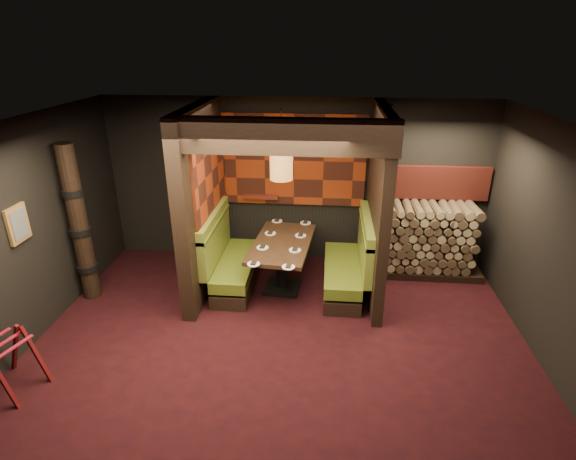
# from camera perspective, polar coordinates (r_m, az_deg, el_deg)

# --- Properties ---
(floor) EXTENTS (6.50, 5.50, 0.02)m
(floor) POSITION_cam_1_polar(r_m,az_deg,el_deg) (5.99, -1.17, -15.27)
(floor) COLOR black
(floor) RESTS_ON ground
(ceiling) EXTENTS (6.50, 5.50, 0.02)m
(ceiling) POSITION_cam_1_polar(r_m,az_deg,el_deg) (4.76, -1.45, 12.83)
(ceiling) COLOR black
(ceiling) RESTS_ON ground
(wall_back) EXTENTS (6.50, 0.02, 2.85)m
(wall_back) POSITION_cam_1_polar(r_m,az_deg,el_deg) (7.78, 0.98, 6.11)
(wall_back) COLOR black
(wall_back) RESTS_ON ground
(wall_front) EXTENTS (6.50, 0.02, 2.85)m
(wall_front) POSITION_cam_1_polar(r_m,az_deg,el_deg) (3.03, -7.79, -26.43)
(wall_front) COLOR black
(wall_front) RESTS_ON ground
(wall_left) EXTENTS (0.02, 5.50, 2.85)m
(wall_left) POSITION_cam_1_polar(r_m,az_deg,el_deg) (6.43, -31.54, -1.28)
(wall_left) COLOR black
(wall_left) RESTS_ON ground
(wall_right) EXTENTS (0.02, 5.50, 2.85)m
(wall_right) POSITION_cam_1_polar(r_m,az_deg,el_deg) (5.86, 32.35, -3.69)
(wall_right) COLOR black
(wall_right) RESTS_ON ground
(partition_left) EXTENTS (0.20, 2.20, 2.85)m
(partition_left) POSITION_cam_1_polar(r_m,az_deg,el_deg) (6.97, -10.88, 3.61)
(partition_left) COLOR black
(partition_left) RESTS_ON floor
(partition_right) EXTENTS (0.15, 2.10, 2.85)m
(partition_right) POSITION_cam_1_polar(r_m,az_deg,el_deg) (6.80, 11.30, 3.07)
(partition_right) COLOR black
(partition_right) RESTS_ON floor
(header_beam) EXTENTS (2.85, 0.18, 0.44)m
(header_beam) POSITION_cam_1_polar(r_m,az_deg,el_deg) (5.49, -0.84, 11.80)
(header_beam) COLOR black
(header_beam) RESTS_ON partition_left
(tapa_back_panel) EXTENTS (2.40, 0.06, 1.55)m
(tapa_back_panel) POSITION_cam_1_polar(r_m,az_deg,el_deg) (7.63, 0.78, 8.84)
(tapa_back_panel) COLOR maroon
(tapa_back_panel) RESTS_ON wall_back
(tapa_side_panel) EXTENTS (0.04, 1.85, 1.45)m
(tapa_side_panel) POSITION_cam_1_polar(r_m,az_deg,el_deg) (6.97, -9.80, 7.37)
(tapa_side_panel) COLOR maroon
(tapa_side_panel) RESTS_ON partition_left
(lacquer_shelf) EXTENTS (0.60, 0.12, 0.07)m
(lacquer_shelf) POSITION_cam_1_polar(r_m,az_deg,el_deg) (7.82, -3.50, 4.26)
(lacquer_shelf) COLOR maroon
(lacquer_shelf) RESTS_ON wall_back
(booth_bench_left) EXTENTS (0.68, 1.60, 1.14)m
(booth_bench_left) POSITION_cam_1_polar(r_m,az_deg,el_deg) (7.28, -7.32, -4.06)
(booth_bench_left) COLOR black
(booth_bench_left) RESTS_ON floor
(booth_bench_right) EXTENTS (0.68, 1.60, 1.14)m
(booth_bench_right) POSITION_cam_1_polar(r_m,az_deg,el_deg) (7.14, 7.75, -4.69)
(booth_bench_right) COLOR black
(booth_bench_right) RESTS_ON floor
(dining_table) EXTENTS (0.99, 1.64, 0.83)m
(dining_table) POSITION_cam_1_polar(r_m,az_deg,el_deg) (7.01, -0.74, -3.26)
(dining_table) COLOR black
(dining_table) RESTS_ON floor
(place_settings) EXTENTS (0.81, 1.83, 0.03)m
(place_settings) POSITION_cam_1_polar(r_m,az_deg,el_deg) (6.90, -0.76, -1.42)
(place_settings) COLOR white
(place_settings) RESTS_ON dining_table
(pendant_lamp) EXTENTS (0.33, 0.33, 1.01)m
(pendant_lamp) POSITION_cam_1_polar(r_m,az_deg,el_deg) (6.44, -0.86, 8.39)
(pendant_lamp) COLOR #B07133
(pendant_lamp) RESTS_ON ceiling
(framed_picture) EXTENTS (0.05, 0.36, 0.46)m
(framed_picture) POSITION_cam_1_polar(r_m,az_deg,el_deg) (6.41, -31.09, 0.66)
(framed_picture) COLOR olive
(framed_picture) RESTS_ON wall_left
(luggage_rack) EXTENTS (0.79, 0.66, 0.75)m
(luggage_rack) POSITION_cam_1_polar(r_m,az_deg,el_deg) (6.14, -31.99, -13.88)
(luggage_rack) COLOR #4B0A0C
(luggage_rack) RESTS_ON floor
(totem_column) EXTENTS (0.31, 0.31, 2.40)m
(totem_column) POSITION_cam_1_polar(r_m,az_deg,el_deg) (7.24, -24.96, 0.50)
(totem_column) COLOR black
(totem_column) RESTS_ON floor
(firewood_stack) EXTENTS (1.73, 0.70, 1.22)m
(firewood_stack) POSITION_cam_1_polar(r_m,az_deg,el_deg) (7.86, 17.56, -1.18)
(firewood_stack) COLOR black
(firewood_stack) RESTS_ON floor
(mosaic_header) EXTENTS (1.83, 0.10, 0.56)m
(mosaic_header) POSITION_cam_1_polar(r_m,az_deg,el_deg) (7.86, 17.88, 5.75)
(mosaic_header) COLOR maroon
(mosaic_header) RESTS_ON wall_back
(bay_front_post) EXTENTS (0.08, 0.08, 2.85)m
(bay_front_post) POSITION_cam_1_polar(r_m,az_deg,el_deg) (7.05, 11.84, 3.76)
(bay_front_post) COLOR black
(bay_front_post) RESTS_ON floor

